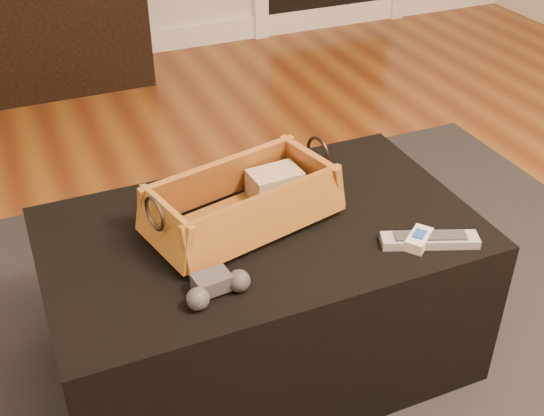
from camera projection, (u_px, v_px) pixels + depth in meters
name	position (u px, v px, depth m)	size (l,w,h in m)	color
baseboard	(112.00, 47.00, 3.61)	(5.00, 0.04, 0.12)	white
area_rug	(269.00, 371.00, 1.78)	(2.60, 2.00, 0.01)	black
ottoman	(261.00, 296.00, 1.69)	(1.00, 0.60, 0.42)	black
tv_remote	(239.00, 220.00, 1.55)	(0.23, 0.05, 0.02)	black
cloth_bundle	(275.00, 183.00, 1.65)	(0.12, 0.08, 0.07)	tan
wicker_basket	(243.00, 204.00, 1.56)	(0.49, 0.33, 0.16)	#8E5A20
game_controller	(216.00, 287.00, 1.36)	(0.15, 0.09, 0.05)	#363639
silver_remote	(430.00, 240.00, 1.52)	(0.22, 0.12, 0.03)	#9D9FA4
cream_gadget	(419.00, 239.00, 1.52)	(0.09, 0.08, 0.03)	beige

